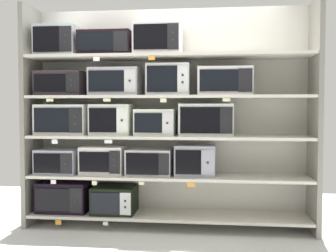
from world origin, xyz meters
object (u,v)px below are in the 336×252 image
(microwave_4, at_px, (150,162))
(microwave_13, at_px, (225,81))
(microwave_0, at_px, (64,196))
(microwave_16, at_px, (158,40))
(microwave_15, at_px, (106,44))
(microwave_12, at_px, (169,80))
(microwave_10, at_px, (61,84))
(microwave_6, at_px, (64,120))
(microwave_8, at_px, (155,122))
(microwave_1, at_px, (115,199))
(microwave_2, at_px, (60,161))
(microwave_14, at_px, (58,42))
(microwave_11, at_px, (115,82))
(microwave_9, at_px, (206,120))
(microwave_3, at_px, (103,160))
(microwave_5, at_px, (195,160))

(microwave_4, xyz_separation_m, microwave_13, (0.80, 0.00, 0.86))
(microwave_0, height_order, microwave_16, microwave_16)
(microwave_13, height_order, microwave_15, microwave_15)
(microwave_12, height_order, microwave_15, microwave_15)
(microwave_10, bearing_deg, microwave_6, -0.58)
(microwave_8, bearing_deg, microwave_1, -179.97)
(microwave_6, height_order, microwave_12, microwave_12)
(microwave_1, xyz_separation_m, microwave_12, (0.60, -0.00, 1.30))
(microwave_2, xyz_separation_m, microwave_10, (0.03, 0.00, 0.85))
(microwave_10, bearing_deg, microwave_14, -179.34)
(microwave_12, relative_size, microwave_15, 0.80)
(microwave_10, height_order, microwave_16, microwave_16)
(microwave_11, bearing_deg, microwave_15, 179.91)
(microwave_4, bearing_deg, microwave_8, 0.32)
(microwave_4, bearing_deg, microwave_11, 179.96)
(microwave_0, relative_size, microwave_16, 1.12)
(microwave_12, bearing_deg, microwave_9, 0.01)
(microwave_1, bearing_deg, microwave_9, -0.01)
(microwave_4, height_order, microwave_6, microwave_6)
(microwave_8, height_order, microwave_15, microwave_15)
(microwave_3, distance_m, microwave_15, 1.26)
(microwave_2, xyz_separation_m, microwave_8, (1.08, 0.00, 0.43))
(microwave_14, bearing_deg, microwave_0, 0.33)
(microwave_11, distance_m, microwave_16, 0.65)
(microwave_2, height_order, microwave_5, microwave_5)
(microwave_4, distance_m, microwave_9, 0.76)
(microwave_1, relative_size, microwave_3, 0.97)
(microwave_3, distance_m, microwave_14, 1.39)
(microwave_2, bearing_deg, microwave_9, -0.00)
(microwave_0, xyz_separation_m, microwave_10, (-0.02, 0.00, 1.25))
(microwave_3, relative_size, microwave_4, 0.98)
(microwave_1, distance_m, microwave_8, 0.96)
(microwave_8, relative_size, microwave_16, 0.86)
(microwave_1, distance_m, microwave_15, 1.70)
(microwave_6, relative_size, microwave_12, 1.24)
(microwave_10, bearing_deg, microwave_15, 0.00)
(microwave_14, bearing_deg, microwave_11, 0.02)
(microwave_16, bearing_deg, microwave_15, 179.97)
(microwave_2, height_order, microwave_13, microwave_13)
(microwave_5, distance_m, microwave_12, 0.91)
(microwave_0, height_order, microwave_8, microwave_8)
(microwave_9, relative_size, microwave_14, 1.27)
(microwave_5, bearing_deg, microwave_16, -179.98)
(microwave_11, height_order, microwave_12, microwave_12)
(microwave_2, relative_size, microwave_13, 0.80)
(microwave_11, relative_size, microwave_13, 0.95)
(microwave_6, bearing_deg, microwave_16, -0.00)
(microwave_2, bearing_deg, microwave_6, -0.04)
(microwave_8, relative_size, microwave_14, 0.95)
(microwave_12, bearing_deg, microwave_2, 179.99)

